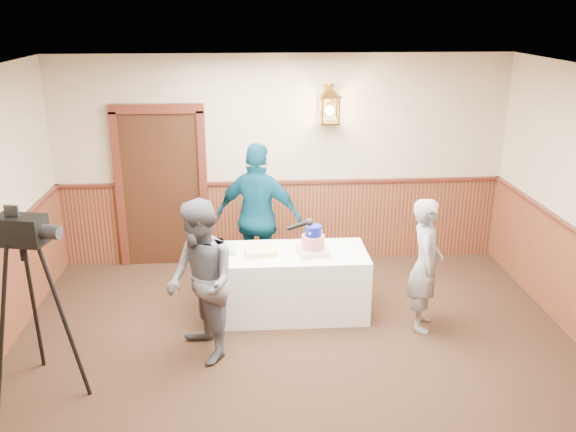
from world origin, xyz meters
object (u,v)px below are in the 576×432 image
tiered_cake (313,243)px  interviewer (201,282)px  display_table (287,283)px  baker (426,265)px  sheet_cake_green (222,250)px  assistant_p (259,218)px  sheet_cake_yellow (261,252)px  tv_camera_rig (33,316)px

tiered_cake → interviewer: 1.44m
display_table → baker: bearing=-16.1°
sheet_cake_green → assistant_p: bearing=58.3°
interviewer → baker: size_ratio=1.11×
sheet_cake_yellow → interviewer: bearing=-126.2°
tiered_cake → tv_camera_rig: 2.93m
sheet_cake_green → assistant_p: assistant_p is taller
tiered_cake → sheet_cake_yellow: 0.59m
interviewer → assistant_p: 1.69m
display_table → sheet_cake_green: (-0.72, 0.02, 0.41)m
sheet_cake_yellow → tv_camera_rig: tv_camera_rig is taller
display_table → tiered_cake: tiered_cake is taller
tiered_cake → sheet_cake_green: tiered_cake is taller
display_table → tiered_cake: bearing=-10.7°
assistant_p → tv_camera_rig: assistant_p is taller
interviewer → tv_camera_rig: 1.52m
tiered_cake → interviewer: (-1.18, -0.81, -0.06)m
display_table → assistant_p: size_ratio=0.98×
tiered_cake → sheet_cake_green: size_ratio=1.32×
sheet_cake_yellow → baker: bearing=-12.1°
tiered_cake → assistant_p: (-0.58, 0.77, 0.04)m
tiered_cake → assistant_p: 0.96m
tv_camera_rig → sheet_cake_yellow: bearing=45.0°
baker → tv_camera_rig: tv_camera_rig is taller
assistant_p → interviewer: bearing=88.7°
tiered_cake → display_table: bearing=169.3°
interviewer → assistant_p: assistant_p is taller
tiered_cake → sheet_cake_yellow: (-0.58, 0.01, -0.10)m
tv_camera_rig → display_table: bearing=42.5°
baker → tv_camera_rig: (-3.80, -0.94, 0.02)m
sheet_cake_yellow → sheet_cake_green: sheet_cake_yellow is taller
tiered_cake → tv_camera_rig: tv_camera_rig is taller
display_table → interviewer: size_ratio=1.09×
sheet_cake_green → tv_camera_rig: 2.13m
sheet_cake_green → interviewer: size_ratio=0.17×
tv_camera_rig → assistant_p: bearing=57.7°
baker → sheet_cake_green: bearing=93.3°
display_table → interviewer: interviewer is taller
sheet_cake_yellow → tv_camera_rig: 2.43m
display_table → tv_camera_rig: tv_camera_rig is taller
tiered_cake → interviewer: size_ratio=0.22×
sheet_cake_yellow → sheet_cake_green: (-0.43, 0.07, -0.00)m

